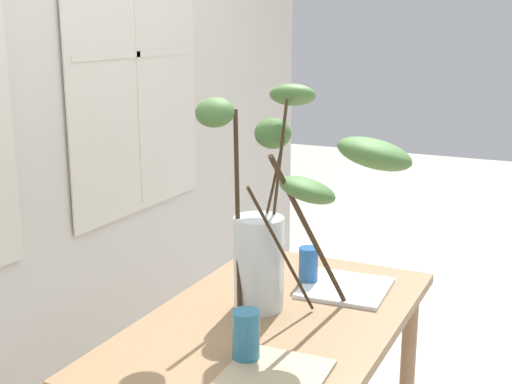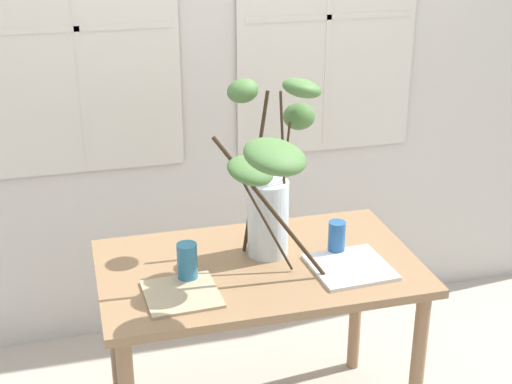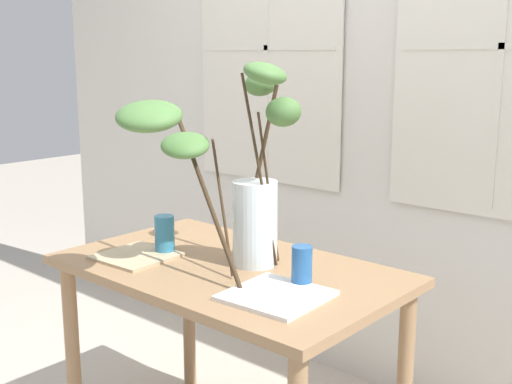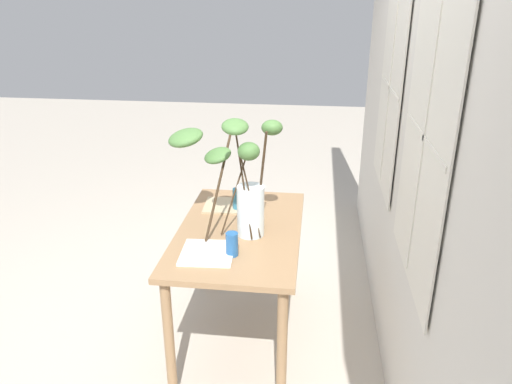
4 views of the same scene
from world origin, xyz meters
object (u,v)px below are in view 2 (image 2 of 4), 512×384
object	(u,v)px
dining_table	(259,289)
plate_square_right	(350,267)
vase_with_branches	(270,182)
drinking_glass_blue_right	(337,238)
drinking_glass_blue_left	(187,262)
plate_square_left	(182,294)

from	to	relation	value
dining_table	plate_square_right	bearing A→B (deg)	-21.34
dining_table	plate_square_right	world-z (taller)	plate_square_right
vase_with_branches	drinking_glass_blue_right	distance (m)	0.38
vase_with_branches	drinking_glass_blue_right	size ratio (longest dim) A/B	5.51
drinking_glass_blue_right	drinking_glass_blue_left	bearing A→B (deg)	-174.36
plate_square_right	drinking_glass_blue_left	bearing A→B (deg)	172.84
vase_with_branches	plate_square_left	size ratio (longest dim) A/B	2.85
drinking_glass_blue_left	plate_square_right	size ratio (longest dim) A/B	0.51
vase_with_branches	drinking_glass_blue_right	bearing A→B (deg)	3.63
drinking_glass_blue_left	plate_square_left	bearing A→B (deg)	-111.31
dining_table	drinking_glass_blue_left	bearing A→B (deg)	-169.90
drinking_glass_blue_right	plate_square_right	bearing A→B (deg)	-87.76
plate_square_right	vase_with_branches	bearing A→B (deg)	157.27
dining_table	plate_square_right	distance (m)	0.36
drinking_glass_blue_left	drinking_glass_blue_right	bearing A→B (deg)	5.64
dining_table	drinking_glass_blue_right	distance (m)	0.36
plate_square_right	plate_square_left	bearing A→B (deg)	-177.44
plate_square_left	plate_square_right	world-z (taller)	plate_square_right
drinking_glass_blue_right	plate_square_right	world-z (taller)	drinking_glass_blue_right
plate_square_left	vase_with_branches	bearing A→B (deg)	21.89
vase_with_branches	plate_square_right	xyz separation A→B (m)	(0.28, -0.12, -0.32)
drinking_glass_blue_left	plate_square_left	xyz separation A→B (m)	(-0.04, -0.10, -0.07)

